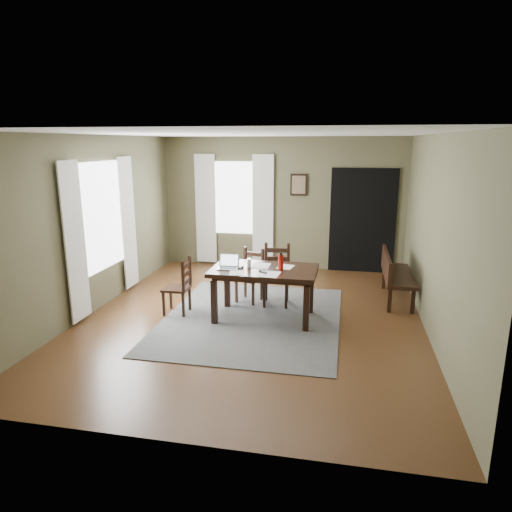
% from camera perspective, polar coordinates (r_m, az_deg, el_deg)
% --- Properties ---
extents(ground, '(5.00, 6.00, 0.01)m').
position_cam_1_polar(ground, '(6.95, -0.49, -7.85)').
color(ground, '#492C16').
extents(room_shell, '(5.02, 6.02, 2.71)m').
position_cam_1_polar(room_shell, '(6.50, -0.52, 7.11)').
color(room_shell, brown).
rests_on(room_shell, ground).
extents(rug, '(2.60, 3.20, 0.01)m').
position_cam_1_polar(rug, '(6.95, -0.49, -7.77)').
color(rug, '#484848').
rests_on(rug, ground).
extents(dining_table, '(1.55, 0.94, 0.77)m').
position_cam_1_polar(dining_table, '(6.74, 1.02, -2.34)').
color(dining_table, black).
rests_on(dining_table, rug).
extents(chair_end, '(0.40, 0.39, 0.88)m').
position_cam_1_polar(chair_end, '(7.10, -9.57, -3.81)').
color(chair_end, black).
rests_on(chair_end, rug).
extents(chair_back_left, '(0.47, 0.47, 0.87)m').
position_cam_1_polar(chair_back_left, '(7.56, -0.70, -2.50)').
color(chair_back_left, black).
rests_on(chair_back_left, rug).
extents(chair_back_right, '(0.46, 0.47, 0.98)m').
position_cam_1_polar(chair_back_right, '(7.41, 2.57, -2.45)').
color(chair_back_right, black).
rests_on(chair_back_right, rug).
extents(bench, '(0.46, 1.42, 0.80)m').
position_cam_1_polar(bench, '(7.94, 16.86, -1.96)').
color(bench, black).
rests_on(bench, ground).
extents(laptop, '(0.31, 0.25, 0.20)m').
position_cam_1_polar(laptop, '(6.73, -3.45, -1.07)').
color(laptop, '#B7B7BC').
rests_on(laptop, dining_table).
extents(computer_mouse, '(0.07, 0.11, 0.03)m').
position_cam_1_polar(computer_mouse, '(6.70, -1.91, -1.44)').
color(computer_mouse, '#3F3F42').
rests_on(computer_mouse, dining_table).
extents(tv_remote, '(0.14, 0.18, 0.02)m').
position_cam_1_polar(tv_remote, '(6.51, 0.87, -1.95)').
color(tv_remote, black).
rests_on(tv_remote, dining_table).
extents(drinking_glass, '(0.07, 0.07, 0.14)m').
position_cam_1_polar(drinking_glass, '(6.73, -0.88, -0.91)').
color(drinking_glass, silver).
rests_on(drinking_glass, dining_table).
extents(water_bottle, '(0.10, 0.10, 0.26)m').
position_cam_1_polar(water_bottle, '(6.60, 3.12, -0.76)').
color(water_bottle, '#B5160D').
rests_on(water_bottle, dining_table).
extents(paper_b, '(0.28, 0.35, 0.00)m').
position_cam_1_polar(paper_b, '(6.41, 1.78, -2.29)').
color(paper_b, white).
rests_on(paper_b, dining_table).
extents(paper_c, '(0.26, 0.34, 0.00)m').
position_cam_1_polar(paper_c, '(6.85, 0.64, -1.22)').
color(paper_c, white).
rests_on(paper_c, dining_table).
extents(paper_d, '(0.26, 0.31, 0.00)m').
position_cam_1_polar(paper_d, '(6.80, 3.71, -1.36)').
color(paper_d, white).
rests_on(paper_d, dining_table).
extents(paper_e, '(0.25, 0.30, 0.00)m').
position_cam_1_polar(paper_e, '(6.50, -2.40, -2.09)').
color(paper_e, white).
rests_on(paper_e, dining_table).
extents(window_left, '(0.01, 1.30, 1.70)m').
position_cam_1_polar(window_left, '(7.62, -18.76, 4.72)').
color(window_left, white).
rests_on(window_left, ground).
extents(window_back, '(1.00, 0.01, 1.50)m').
position_cam_1_polar(window_back, '(9.64, -2.75, 7.26)').
color(window_back, white).
rests_on(window_back, ground).
extents(curtain_left_near, '(0.03, 0.48, 2.30)m').
position_cam_1_polar(curtain_left_near, '(6.96, -21.70, 1.55)').
color(curtain_left_near, silver).
rests_on(curtain_left_near, ground).
extents(curtain_left_far, '(0.03, 0.48, 2.30)m').
position_cam_1_polar(curtain_left_far, '(8.36, -15.67, 3.97)').
color(curtain_left_far, silver).
rests_on(curtain_left_far, ground).
extents(curtain_back_left, '(0.44, 0.03, 2.30)m').
position_cam_1_polar(curtain_back_left, '(9.81, -6.31, 5.83)').
color(curtain_back_left, silver).
rests_on(curtain_back_left, ground).
extents(curtain_back_right, '(0.44, 0.03, 2.30)m').
position_cam_1_polar(curtain_back_right, '(9.51, 0.87, 5.66)').
color(curtain_back_right, silver).
rests_on(curtain_back_right, ground).
extents(framed_picture, '(0.34, 0.03, 0.44)m').
position_cam_1_polar(framed_picture, '(9.37, 5.36, 8.86)').
color(framed_picture, black).
rests_on(framed_picture, ground).
extents(doorway_back, '(1.30, 0.03, 2.10)m').
position_cam_1_polar(doorway_back, '(9.42, 13.18, 4.28)').
color(doorway_back, black).
rests_on(doorway_back, ground).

